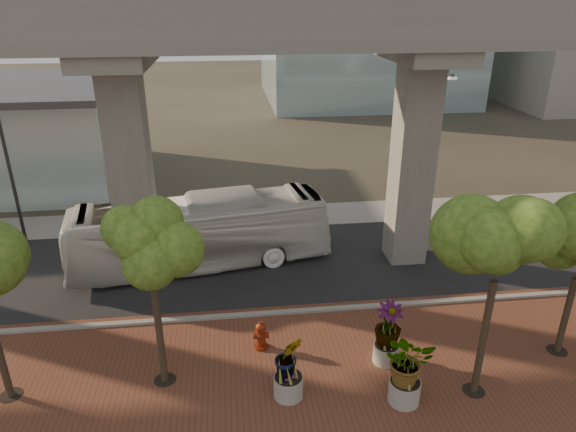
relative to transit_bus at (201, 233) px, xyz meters
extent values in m
plane|color=#332E25|center=(3.39, -2.42, -1.61)|extent=(160.00, 160.00, 0.00)
cube|color=black|center=(3.39, -0.42, -1.59)|extent=(90.00, 8.00, 0.04)
cube|color=gray|center=(3.39, -4.42, -1.53)|extent=(70.00, 0.25, 0.16)
cube|color=gray|center=(3.39, 5.08, -1.58)|extent=(90.00, 3.00, 0.06)
cube|color=gray|center=(3.39, -2.02, 8.89)|extent=(72.00, 2.40, 1.80)
cube|color=gray|center=(3.39, 1.18, 8.89)|extent=(72.00, 2.40, 1.80)
imported|color=silver|center=(0.00, 0.00, 0.00)|extent=(11.86, 4.55, 3.22)
cylinder|color=maroon|center=(2.23, -6.41, -1.50)|extent=(0.48, 0.48, 0.11)
cylinder|color=maroon|center=(2.23, -6.41, -1.11)|extent=(0.32, 0.32, 0.78)
sphere|color=maroon|center=(2.23, -6.41, -0.72)|extent=(0.38, 0.38, 0.38)
cylinder|color=maroon|center=(2.23, -6.41, -0.54)|extent=(0.11, 0.11, 0.13)
cylinder|color=maroon|center=(2.23, -6.41, -1.04)|extent=(0.54, 0.22, 0.22)
cylinder|color=gray|center=(6.36, -9.49, -1.18)|extent=(0.96, 0.96, 0.75)
imported|color=#305015|center=(6.36, -9.49, 0.00)|extent=(2.14, 2.14, 1.60)
cylinder|color=gray|center=(6.35, -7.65, -1.22)|extent=(0.86, 0.86, 0.67)
imported|color=#305015|center=(6.35, -7.65, -0.09)|extent=(2.11, 2.11, 1.58)
cylinder|color=#9E998E|center=(2.89, -8.85, -1.20)|extent=(0.92, 0.92, 0.71)
imported|color=#305015|center=(2.89, -8.85, -0.08)|extent=(2.03, 2.03, 1.53)
cylinder|color=black|center=(-5.66, -7.81, -1.55)|extent=(0.70, 0.70, 0.01)
cylinder|color=#3F3124|center=(-0.98, -7.68, 0.30)|extent=(0.22, 0.22, 3.70)
cylinder|color=black|center=(-0.98, -7.68, -1.55)|extent=(0.70, 0.70, 0.01)
cylinder|color=#3F3124|center=(8.69, -9.36, 0.44)|extent=(0.22, 0.22, 3.98)
cylinder|color=black|center=(8.69, -9.36, -1.55)|extent=(0.70, 0.70, 0.01)
cylinder|color=#3F3124|center=(12.46, -7.84, -0.09)|extent=(0.22, 0.22, 2.93)
cylinder|color=black|center=(12.46, -7.84, -1.55)|extent=(0.70, 0.70, 0.01)
cylinder|color=#2C2D31|center=(-8.88, 3.36, 3.02)|extent=(0.16, 0.16, 9.18)
cylinder|color=#2C2C31|center=(12.27, 3.92, 2.33)|extent=(0.14, 0.14, 7.81)
cube|color=#2C2C31|center=(12.27, 3.43, 6.24)|extent=(0.15, 0.98, 0.15)
cube|color=silver|center=(12.27, 2.94, 6.14)|extent=(0.39, 0.20, 0.12)
camera|label=1|loc=(1.39, -21.11, 9.92)|focal=32.00mm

